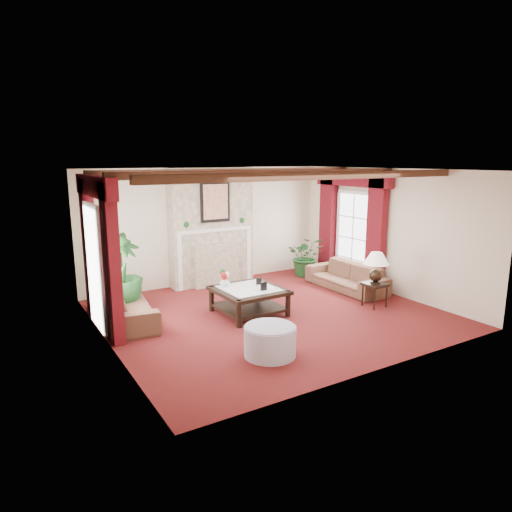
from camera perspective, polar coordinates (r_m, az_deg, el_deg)
floor at (r=8.76m, az=1.88°, el=-7.24°), size 6.00×6.00×0.00m
ceiling at (r=8.27m, az=2.01°, el=10.71°), size 6.00×6.00×0.00m
back_wall at (r=10.79m, az=-6.05°, el=3.77°), size 6.00×0.02×2.70m
left_wall at (r=7.26m, az=-18.35°, el=-0.84°), size 0.02×5.50×2.70m
right_wall at (r=10.33m, az=16.06°, el=3.00°), size 0.02×5.50×2.70m
ceiling_beams at (r=8.27m, az=2.01°, el=10.30°), size 6.00×3.00×0.12m
fireplace at (r=10.50m, az=-5.74°, el=10.95°), size 2.00×0.52×2.70m
french_door_left at (r=8.11m, az=-20.11°, el=5.93°), size 0.10×1.10×2.16m
french_door_right at (r=10.93m, az=12.33°, el=7.78°), size 0.10×1.10×2.16m
curtains_left at (r=8.11m, az=-19.56°, el=8.95°), size 0.20×2.40×2.55m
curtains_right at (r=10.83m, az=12.00°, el=9.99°), size 0.20×2.40×2.55m
sofa_left at (r=8.64m, az=-15.85°, el=-5.15°), size 2.24×1.15×0.81m
sofa_right at (r=10.45m, az=11.22°, el=-2.01°), size 2.01×0.59×0.79m
potted_palm at (r=9.16m, az=-16.64°, el=-3.99°), size 2.40×2.43×0.88m
small_plant at (r=11.52m, az=6.27°, el=-0.56°), size 1.84×1.84×0.78m
coffee_table at (r=8.69m, az=-0.88°, el=-5.67°), size 1.24×1.24×0.50m
side_table at (r=9.41m, az=14.59°, el=-4.71°), size 0.52×0.52×0.48m
ottoman at (r=6.92m, az=1.76°, el=-10.59°), size 0.78×0.78×0.46m
table_lamp at (r=9.27m, az=14.77°, el=-1.39°), size 0.50×0.50×0.64m
flower_vase at (r=8.74m, az=-3.94°, el=-3.25°), size 0.30×0.31×0.19m
book at (r=8.49m, az=1.33°, el=-3.33°), size 0.23×0.19×0.29m
photo_frame_a at (r=8.44m, az=0.98°, el=-3.84°), size 0.13×0.03×0.17m
photo_frame_b at (r=8.83m, az=0.36°, el=-3.21°), size 0.11×0.06×0.14m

